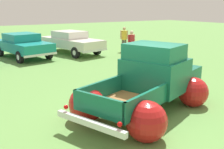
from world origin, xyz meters
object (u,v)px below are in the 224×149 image
Objects in this scene: vintage_pickup_truck at (150,84)px; lane_cone_1 at (196,82)px; show_car_2 at (71,41)px; spectator_1 at (131,43)px; show_car_1 at (23,45)px; spectator_0 at (124,38)px; lane_cone_0 at (146,74)px.

lane_cone_1 is (2.56, 0.45, -0.45)m from vintage_pickup_truck.
vintage_pickup_truck is at bearing -23.53° from show_car_2.
show_car_2 is 3.12× the size of spectator_1.
spectator_1 is (5.36, -3.46, 0.12)m from show_car_1.
vintage_pickup_truck is at bearing -170.11° from lane_cone_1.
vintage_pickup_truck is 2.64m from lane_cone_1.
show_car_1 is at bearing -71.32° from spectator_0.
show_car_2 is at bearing 88.05° from lane_cone_0.
lane_cone_0 is 2.09m from lane_cone_1.
vintage_pickup_truck is 7.93× the size of lane_cone_0.
lane_cone_1 is (0.42, -9.82, -0.47)m from show_car_2.
show_car_1 is at bearing -104.23° from show_car_2.
show_car_1 is 6.38m from spectator_1.
lane_cone_1 is at bearing -9.60° from vintage_pickup_truck.
spectator_1 is 2.54× the size of lane_cone_1.
show_car_2 is 7.92× the size of lane_cone_1.
show_car_1 is 2.77× the size of spectator_0.
lane_cone_0 is at bearing 109.21° from lane_cone_1.
show_car_2 is 3.53m from spectator_0.
show_car_2 is at bearing 31.03° from spectator_1.
lane_cone_1 is (0.69, -1.98, 0.00)m from lane_cone_0.
lane_cone_0 is at bearing 9.11° from show_car_1.
lane_cone_0 is at bearing 32.81° from vintage_pickup_truck.
lane_cone_0 is (-3.59, -6.64, -0.62)m from spectator_0.
spectator_0 is 9.11m from lane_cone_1.
spectator_1 is at bearing 73.52° from lane_cone_1.
lane_cone_1 is at bearing 159.47° from spectator_1.
vintage_pickup_truck is at bearing -127.71° from lane_cone_0.
spectator_1 is at bearing 23.33° from show_car_2.
spectator_0 reaches higher than show_car_1.
spectator_1 is at bearing 37.65° from vintage_pickup_truck.
spectator_1 is 6.79m from lane_cone_1.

